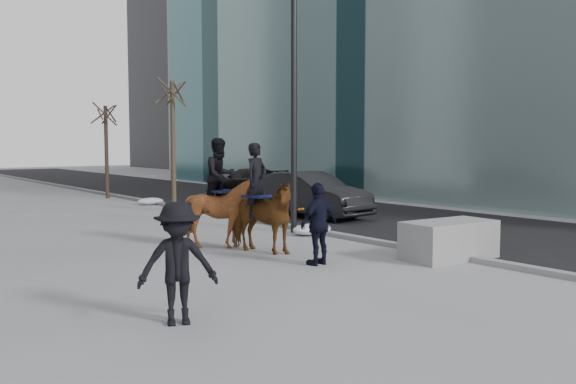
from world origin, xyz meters
TOP-DOWN VIEW (x-y plane):
  - ground at (0.00, 0.00)m, footprint 120.00×120.00m
  - road at (7.00, 10.00)m, footprint 8.00×90.00m
  - curb at (3.00, 10.00)m, footprint 0.25×90.00m
  - planter at (2.84, -1.02)m, footprint 2.21×1.23m
  - car_near at (5.34, 6.94)m, footprint 2.14×4.93m
  - car_far at (8.85, 16.03)m, footprint 1.88×4.62m
  - tree_near at (2.40, 11.51)m, footprint 1.20×1.20m
  - tree_far at (2.40, 18.35)m, footprint 1.20×1.20m
  - mounted_left at (-0.09, 2.18)m, footprint 1.46×2.19m
  - mounted_right at (-0.39, 3.34)m, footprint 1.55×1.72m
  - feeder at (0.09, 0.24)m, footprint 1.07×0.91m
  - camera_crew at (-4.27, -1.80)m, footprint 1.30×1.03m
  - lamppost at (2.60, 4.31)m, footprint 0.25×0.80m
  - snow_piles at (2.70, 8.30)m, footprint 1.24×11.44m

SIDE VIEW (x-z plane):
  - ground at x=0.00m, z-range 0.00..0.00m
  - road at x=7.00m, z-range 0.00..0.01m
  - curb at x=3.00m, z-range 0.00..0.12m
  - snow_piles at x=2.70m, z-range -0.01..0.31m
  - planter at x=2.84m, z-range 0.00..0.85m
  - car_far at x=8.85m, z-range 0.00..1.34m
  - car_near at x=5.34m, z-range 0.00..1.58m
  - feeder at x=0.09m, z-range 0.00..1.76m
  - camera_crew at x=-4.27m, z-range 0.01..1.76m
  - mounted_left at x=-0.09m, z-range -0.33..2.26m
  - mounted_right at x=-0.39m, z-range -0.27..2.44m
  - tree_far at x=2.40m, z-range 0.00..4.81m
  - tree_near at x=2.40m, z-range 0.00..5.48m
  - lamppost at x=2.60m, z-range 0.45..9.54m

